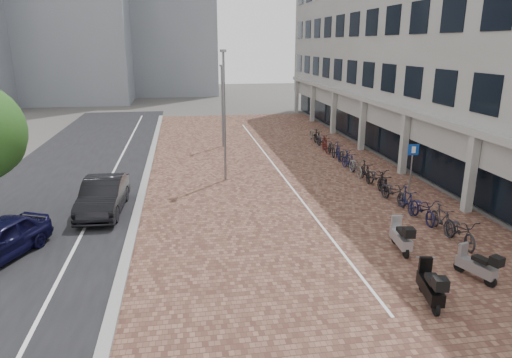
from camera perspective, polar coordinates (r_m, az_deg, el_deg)
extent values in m
plane|color=#474442|center=(14.86, 3.76, -11.38)|extent=(140.00, 140.00, 0.00)
cube|color=brown|center=(26.22, 2.23, 1.18)|extent=(14.50, 42.00, 0.04)
cube|color=black|center=(26.42, -21.87, 0.08)|extent=(8.00, 50.00, 0.03)
cube|color=gray|center=(25.80, -13.42, 0.61)|extent=(0.35, 42.00, 0.14)
cube|color=white|center=(26.04, -17.58, 0.32)|extent=(0.12, 44.00, 0.00)
cube|color=white|center=(26.25, 2.66, 1.25)|extent=(0.10, 30.00, 0.00)
cube|color=#9D9D98|center=(32.98, 21.03, 18.20)|extent=(8.00, 40.00, 13.00)
cube|color=black|center=(31.87, 14.43, 6.54)|extent=(0.15, 38.00, 3.20)
cube|color=#9D9D98|center=(31.55, 14.32, 9.66)|extent=(1.60, 38.00, 0.30)
cube|color=#9D9D98|center=(21.19, 25.15, 0.59)|extent=(0.35, 0.35, 3.40)
cube|color=#9D9D98|center=(26.20, 17.95, 4.17)|extent=(0.35, 0.35, 3.40)
cube|color=#9D9D98|center=(31.56, 13.08, 6.53)|extent=(0.35, 0.35, 3.40)
cube|color=#9D9D98|center=(37.11, 9.63, 8.17)|extent=(0.35, 0.35, 3.40)
cube|color=#9D9D98|center=(42.79, 7.06, 9.36)|extent=(0.35, 0.35, 3.40)
cube|color=#9D9D98|center=(48.54, 5.08, 10.26)|extent=(0.35, 0.35, 3.40)
imported|color=black|center=(20.49, -18.47, -1.97)|extent=(1.74, 4.57, 1.49)
cylinder|color=slate|center=(22.80, 18.71, 0.86)|extent=(0.07, 0.07, 2.26)
cube|color=navy|center=(22.52, 19.00, 3.48)|extent=(0.51, 0.10, 0.51)
cylinder|color=slate|center=(23.48, -3.95, 7.55)|extent=(0.12, 0.12, 6.60)
cylinder|color=slate|center=(31.74, -4.22, 8.91)|extent=(0.12, 0.12, 5.53)
imported|color=black|center=(18.00, 24.13, -5.91)|extent=(0.80, 2.01, 1.04)
imported|color=black|center=(18.86, 22.10, -4.65)|extent=(0.59, 1.77, 1.05)
imported|color=black|center=(19.72, 20.06, -3.54)|extent=(0.73, 1.99, 1.04)
imported|color=black|center=(20.61, 18.26, -2.49)|extent=(0.69, 1.79, 1.05)
imported|color=black|center=(21.57, 16.78, -1.54)|extent=(0.97, 2.05, 1.04)
imported|color=black|center=(22.56, 15.55, -0.63)|extent=(0.73, 1.80, 1.05)
imported|color=black|center=(23.63, 14.82, 0.18)|extent=(0.83, 2.02, 1.04)
imported|color=black|center=(24.59, 13.46, 0.93)|extent=(0.68, 1.79, 1.05)
imported|color=#65645C|center=(25.59, 12.32, 1.59)|extent=(0.76, 2.00, 1.04)
imported|color=#141637|center=(26.63, 11.46, 2.24)|extent=(0.68, 1.79, 1.05)
imported|color=black|center=(27.74, 11.02, 2.82)|extent=(0.77, 2.00, 1.04)
imported|color=#121433|center=(28.78, 10.16, 3.37)|extent=(0.84, 1.81, 1.05)
imported|color=black|center=(29.84, 9.43, 3.86)|extent=(0.94, 2.05, 1.04)
imported|color=#4A1413|center=(30.87, 8.57, 4.34)|extent=(0.69, 1.79, 1.05)
imported|color=#222227|center=(31.99, 8.22, 4.77)|extent=(0.78, 2.00, 1.04)
imported|color=black|center=(33.06, 7.64, 5.18)|extent=(0.52, 1.75, 1.05)
imported|color=#52514B|center=(34.17, 7.24, 5.56)|extent=(0.75, 1.99, 1.04)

